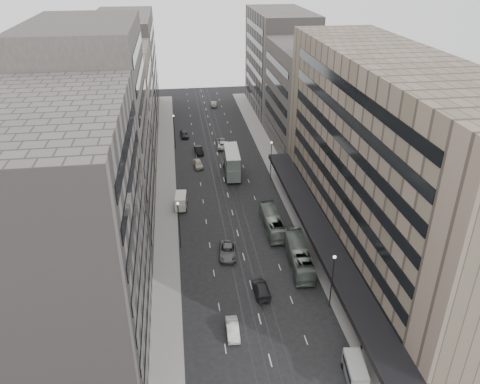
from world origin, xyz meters
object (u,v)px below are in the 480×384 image
pedestrian (362,344)px  panel_van (181,201)px  vw_microbus (355,370)px  sedan_2 (228,251)px  bus_far (272,222)px  double_decker (232,162)px  sedan_1 (233,329)px  bus_near (299,256)px

pedestrian → panel_van: bearing=-100.2°
vw_microbus → sedan_2: (-11.16, 25.73, -0.61)m
bus_far → vw_microbus: bus_far is taller
double_decker → vw_microbus: bearing=-80.2°
bus_far → vw_microbus: 32.42m
vw_microbus → sedan_1: 15.40m
vw_microbus → pedestrian: vw_microbus is taller
sedan_1 → pedestrian: bearing=-16.7°
double_decker → panel_van: size_ratio=2.28×
bus_near → bus_far: bearing=-75.0°
double_decker → pedestrian: bearing=-77.0°
bus_near → vw_microbus: (0.79, -21.80, -0.27)m
bus_far → sedan_1: bus_far is taller
panel_van → bus_near: bearing=-44.6°
bus_near → sedan_1: 17.47m
sedan_1 → sedan_2: (1.38, 16.82, 0.07)m
pedestrian → bus_near: bearing=-118.1°
vw_microbus → sedan_2: size_ratio=0.86×
double_decker → sedan_2: size_ratio=1.84×
pedestrian → sedan_2: bearing=-96.3°
pedestrian → bus_far: bearing=-118.0°
bus_near → pedestrian: (3.20, -17.80, -0.67)m
vw_microbus → bus_far: bearing=102.4°
bus_near → bus_far: (-1.96, 10.50, -0.13)m
sedan_1 → bus_near: bearing=49.1°
sedan_2 → pedestrian: 25.62m
vw_microbus → panel_van: bearing=120.6°
bus_far → sedan_2: 10.69m
bus_near → sedan_1: (-11.75, -12.88, -0.95)m
bus_near → pedestrian: 18.09m
bus_near → sedan_2: bearing=-16.4°
sedan_2 → pedestrian: size_ratio=3.33×
bus_near → vw_microbus: bus_near is taller
bus_far → panel_van: bus_far is taller
bus_far → pedestrian: (5.16, -28.30, -0.54)m
panel_van → sedan_1: panel_van is taller
panel_van → pedestrian: 43.12m
panel_van → sedan_1: 33.55m
vw_microbus → sedan_2: bearing=120.9°
bus_far → sedan_1: bearing=67.5°
bus_near → double_decker: size_ratio=1.16×
double_decker → vw_microbus: double_decker is taller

